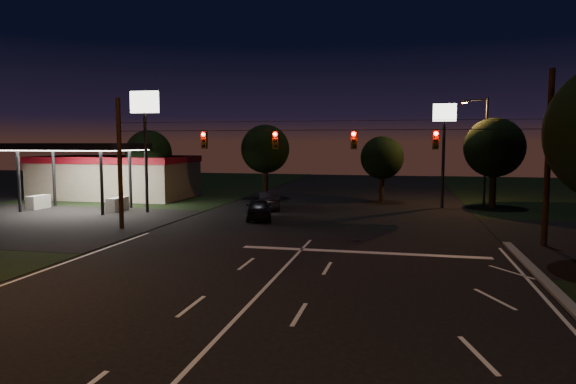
# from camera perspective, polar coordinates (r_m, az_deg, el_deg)

# --- Properties ---
(ground) EXTENTS (140.00, 140.00, 0.00)m
(ground) POSITION_cam_1_polar(r_m,az_deg,el_deg) (15.06, -7.30, -15.25)
(ground) COLOR black
(ground) RESTS_ON ground
(cross_street_left) EXTENTS (20.00, 16.00, 0.02)m
(cross_street_left) POSITION_cam_1_polar(r_m,az_deg,el_deg) (38.74, -27.45, -2.98)
(cross_street_left) COLOR black
(cross_street_left) RESTS_ON ground
(stop_bar) EXTENTS (12.00, 0.50, 0.01)m
(stop_bar) POSITION_cam_1_polar(r_m,az_deg,el_deg) (25.35, 8.24, -6.63)
(stop_bar) COLOR silver
(stop_bar) RESTS_ON ground
(utility_pole_right) EXTENTS (0.30, 0.30, 9.00)m
(utility_pole_right) POSITION_cam_1_polar(r_m,az_deg,el_deg) (29.59, 26.54, -5.42)
(utility_pole_right) COLOR black
(utility_pole_right) RESTS_ON ground
(utility_pole_left) EXTENTS (0.28, 0.28, 8.00)m
(utility_pole_left) POSITION_cam_1_polar(r_m,az_deg,el_deg) (33.31, -17.97, -3.93)
(utility_pole_left) COLOR black
(utility_pole_left) RESTS_ON ground
(signal_span) EXTENTS (24.00, 0.40, 1.56)m
(signal_span) POSITION_cam_1_polar(r_m,az_deg,el_deg) (28.60, 2.91, 5.89)
(signal_span) COLOR black
(signal_span) RESTS_ON ground
(gas_station) EXTENTS (14.20, 16.10, 5.25)m
(gas_station) POSITION_cam_1_polar(r_m,az_deg,el_deg) (51.23, -18.79, 1.97)
(gas_station) COLOR gray
(gas_station) RESTS_ON ground
(pole_sign_left_near) EXTENTS (2.20, 0.30, 9.10)m
(pole_sign_left_near) POSITION_cam_1_polar(r_m,az_deg,el_deg) (39.99, -15.61, 7.72)
(pole_sign_left_near) COLOR black
(pole_sign_left_near) RESTS_ON ground
(pole_sign_right) EXTENTS (1.80, 0.30, 8.40)m
(pole_sign_right) POSITION_cam_1_polar(r_m,az_deg,el_deg) (43.34, 16.96, 6.52)
(pole_sign_right) COLOR black
(pole_sign_right) RESTS_ON ground
(street_light_right_far) EXTENTS (2.20, 0.35, 9.00)m
(street_light_right_far) POSITION_cam_1_polar(r_m,az_deg,el_deg) (45.66, 20.81, 5.09)
(street_light_right_far) COLOR black
(street_light_right_far) RESTS_ON ground
(tree_far_a) EXTENTS (4.20, 4.20, 6.42)m
(tree_far_a) POSITION_cam_1_polar(r_m,az_deg,el_deg) (49.00, -15.14, 4.12)
(tree_far_a) COLOR black
(tree_far_a) RESTS_ON ground
(tree_far_b) EXTENTS (4.60, 4.60, 6.98)m
(tree_far_b) POSITION_cam_1_polar(r_m,az_deg,el_deg) (49.06, -2.49, 4.72)
(tree_far_b) COLOR black
(tree_far_b) RESTS_ON ground
(tree_far_c) EXTENTS (3.80, 3.80, 5.86)m
(tree_far_c) POSITION_cam_1_polar(r_m,az_deg,el_deg) (46.38, 10.43, 3.71)
(tree_far_c) COLOR black
(tree_far_c) RESTS_ON ground
(tree_far_d) EXTENTS (4.80, 4.80, 7.30)m
(tree_far_d) POSITION_cam_1_polar(r_m,az_deg,el_deg) (44.92, 21.94, 4.52)
(tree_far_d) COLOR black
(tree_far_d) RESTS_ON ground
(car_oncoming_a) EXTENTS (2.79, 4.60, 1.46)m
(car_oncoming_a) POSITION_cam_1_polar(r_m,az_deg,el_deg) (35.53, -3.27, -1.89)
(car_oncoming_a) COLOR black
(car_oncoming_a) RESTS_ON ground
(car_oncoming_b) EXTENTS (2.69, 4.76, 1.48)m
(car_oncoming_b) POSITION_cam_1_polar(r_m,az_deg,el_deg) (41.06, -2.06, -0.86)
(car_oncoming_b) COLOR black
(car_oncoming_b) RESTS_ON ground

